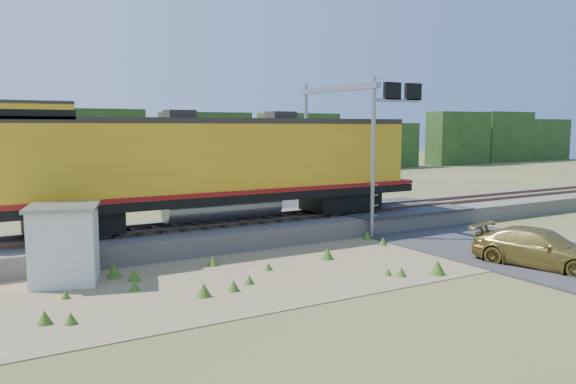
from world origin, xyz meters
TOP-DOWN VIEW (x-y plane):
  - ground at (0.00, 0.00)m, footprint 140.00×140.00m
  - ballast at (0.00, 6.00)m, footprint 70.00×5.00m
  - rails at (0.00, 6.00)m, footprint 70.00×1.54m
  - dirt_shoulder at (-2.00, 0.50)m, footprint 26.00×8.00m
  - road at (7.00, 0.74)m, footprint 7.00×66.00m
  - tree_line_north at (0.00, 38.00)m, footprint 130.00×3.00m
  - weed_clumps at (-3.50, 0.10)m, footprint 15.00×6.20m
  - locomotive at (-2.65, 6.00)m, footprint 19.20×2.93m
  - shed at (-9.45, 2.53)m, footprint 2.65×2.65m
  - signal_gantry at (3.99, 5.33)m, footprint 2.86×6.20m
  - car at (5.56, -3.92)m, footprint 3.12×5.08m

SIDE VIEW (x-z plane):
  - ground at x=0.00m, z-range 0.00..0.00m
  - weed_clumps at x=-3.50m, z-range -0.28..0.28m
  - dirt_shoulder at x=-2.00m, z-range 0.00..0.03m
  - road at x=7.00m, z-range -0.34..0.52m
  - ballast at x=0.00m, z-range 0.00..0.80m
  - car at x=5.56m, z-range 0.00..1.38m
  - rails at x=0.00m, z-range 0.80..0.96m
  - shed at x=-9.45m, z-range 0.02..2.55m
  - tree_line_north at x=0.00m, z-range -0.18..6.32m
  - locomotive at x=-2.65m, z-range 0.93..5.88m
  - signal_gantry at x=3.99m, z-range 1.80..9.01m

